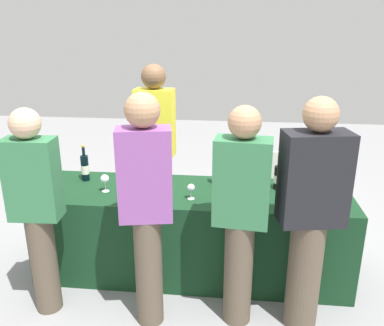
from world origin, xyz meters
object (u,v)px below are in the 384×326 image
Objects in this scene: wine_glass_2 at (191,188)px; guest_2 at (241,212)px; guest_0 at (36,206)px; wine_bottle_1 at (219,172)px; wine_glass_1 at (126,183)px; wine_glass_3 at (230,186)px; menu_board at (291,189)px; wine_glass_4 at (255,190)px; server_pouring at (156,145)px; wine_bottle_2 at (256,176)px; wine_bottle_3 at (278,177)px; wine_bottle_4 at (314,177)px; wine_glass_5 at (298,191)px; guest_3 at (311,212)px; wine_bottle_0 at (85,168)px; wine_glass_0 at (105,179)px; guest_1 at (146,204)px.

guest_2 reaches higher than wine_glass_2.
wine_bottle_1 is at bearing 28.78° from guest_0.
wine_glass_1 is at bearing -156.80° from wine_bottle_1.
wine_glass_3 reaches higher than menu_board.
guest_2 reaches higher than guest_0.
server_pouring is (-0.94, 0.83, 0.10)m from wine_glass_4.
wine_bottle_2 is 0.19m from wine_bottle_3.
wine_glass_1 is 0.99× the size of wine_glass_4.
wine_glass_2 is 0.16× the size of menu_board.
wine_bottle_1 is 1.03× the size of wine_bottle_4.
guest_0 is at bearing -164.12° from wine_glass_4.
wine_glass_5 is at bearing -0.88° from wine_glass_2.
wine_glass_1 is 0.18× the size of menu_board.
wine_glass_5 is 0.42m from guest_3.
wine_bottle_2 reaches higher than menu_board.
wine_bottle_0 is 1.06× the size of wine_bottle_1.
wine_bottle_4 is at bearing 19.92° from wine_glass_3.
wine_glass_0 is 1.66m from guest_3.
wine_glass_1 is at bearing -176.75° from wine_glass_3.
wine_glass_0 is at bearing -171.78° from wine_bottle_3.
wine_glass_4 is 0.32m from wine_glass_5.
wine_glass_2 is at bearing 121.93° from server_pouring.
guest_2 is at bearing -3.10° from guest_1.
menu_board is (2.02, 1.63, -0.45)m from guest_0.
wine_bottle_3 is 1.98× the size of wine_glass_4.
wine_glass_3 is at bearing -117.17° from menu_board.
wine_glass_0 is at bearing -42.19° from wine_bottle_0.
wine_glass_2 is at bearing -151.73° from wine_bottle_2.
guest_3 reaches higher than guest_2.
guest_1 is at bearing -146.51° from wine_glass_4.
guest_1 is at bearing -155.11° from wine_glass_5.
wine_bottle_3 is at bearing 111.87° from wine_glass_5.
wine_bottle_1 is 0.71m from wine_glass_5.
wine_bottle_0 is 0.20× the size of guest_3.
wine_glass_4 is (0.50, -0.01, 0.02)m from wine_glass_2.
wine_bottle_4 is at bearing 17.35° from guest_0.
server_pouring reaches higher than wine_bottle_0.
wine_glass_1 is 1.46m from guest_3.
wine_glass_3 is (0.84, 0.05, -0.00)m from wine_glass_1.
wine_glass_1 is 1.02m from guest_2.
wine_bottle_1 is 0.38× the size of menu_board.
guest_2 reaches higher than wine_glass_4.
wine_glass_1 is (0.45, -0.29, -0.01)m from wine_bottle_0.
wine_glass_3 is (0.10, -0.27, -0.01)m from wine_bottle_1.
wine_glass_0 is (-0.94, -0.25, -0.01)m from wine_bottle_1.
wine_bottle_3 is 0.35× the size of menu_board.
wine_glass_3 is (1.29, -0.25, -0.02)m from wine_bottle_0.
wine_glass_2 is 1.58m from menu_board.
guest_0 reaches higher than wine_bottle_3.
menu_board is at bearing 63.79° from wine_bottle_2.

